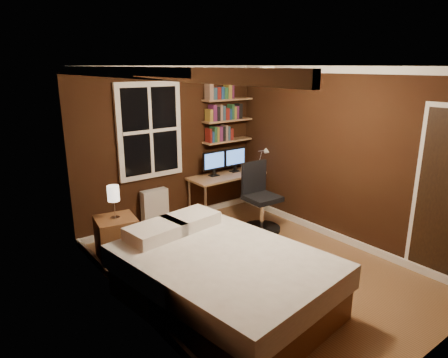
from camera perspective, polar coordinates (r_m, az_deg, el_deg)
floor at (r=5.24m, az=4.59°, el=-12.72°), size 4.20×4.20×0.00m
wall_back at (r=6.43m, az=-7.78°, el=4.54°), size 3.20×0.04×2.50m
wall_left at (r=3.92m, az=-12.71°, el=-3.25°), size 0.04×4.20×2.50m
wall_right at (r=5.94m, az=16.46°, el=3.06°), size 0.04×4.20×2.50m
ceiling at (r=4.60m, az=5.31°, el=15.76°), size 3.20×4.20×0.02m
window at (r=6.18m, az=-10.55°, el=6.78°), size 1.06×0.06×1.46m
ceiling_fixture at (r=4.52m, az=6.16°, el=14.47°), size 0.44×0.44×0.18m
bookshelf_lower at (r=6.92m, az=0.52°, el=5.50°), size 0.92×0.22×0.03m
books_row_lower at (r=6.90m, az=0.52°, el=6.57°), size 0.54×0.16×0.23m
bookshelf_middle at (r=6.87m, az=0.52°, el=8.38°), size 0.92×0.22×0.03m
books_row_middle at (r=6.85m, az=0.53°, el=9.45°), size 0.66×0.16×0.23m
bookshelf_upper at (r=6.83m, az=0.53°, el=11.29°), size 0.92×0.22×0.03m
books_row_upper at (r=6.82m, az=0.53°, el=12.38°), size 0.42×0.16×0.23m
bed at (r=4.39m, az=-0.28°, el=-13.91°), size 1.89×2.43×0.76m
nightstand at (r=5.46m, az=-15.04°, el=-8.42°), size 0.57×0.57×0.61m
bedside_lamp at (r=5.27m, az=-15.45°, el=-3.21°), size 0.15×0.15×0.44m
radiator at (r=6.42m, az=-9.84°, el=-4.24°), size 0.42×0.15×0.64m
desk at (r=6.87m, az=0.84°, el=0.23°), size 1.48×0.56×0.71m
monitor_left at (r=6.69m, az=-1.45°, el=2.20°), size 0.44×0.12×0.42m
monitor_right at (r=6.96m, az=1.57°, el=2.74°), size 0.44×0.12×0.42m
desk_lamp at (r=7.07m, az=5.61°, el=2.96°), size 0.14×0.32×0.44m
office_chair at (r=6.27m, az=5.14°, el=-3.58°), size 0.59×0.59×1.07m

